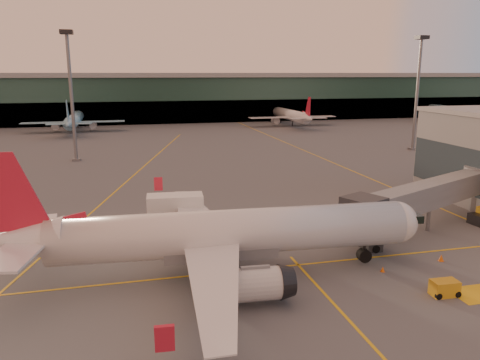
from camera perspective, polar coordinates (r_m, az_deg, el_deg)
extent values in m
plane|color=#4C4F54|center=(38.85, 2.68, -13.82)|extent=(600.00, 600.00, 0.00)
cube|color=gold|center=(43.20, 0.77, -10.93)|extent=(80.00, 0.25, 0.01)
cube|color=gold|center=(80.16, -13.49, -0.05)|extent=(31.30, 115.98, 0.01)
cube|color=gold|center=(112.08, 7.28, 3.83)|extent=(0.25, 160.00, 0.01)
cube|color=gold|center=(34.15, 15.26, -18.34)|extent=(0.25, 30.00, 0.01)
cube|color=#19382D|center=(175.77, -10.70, 9.59)|extent=(400.00, 18.00, 16.00)
cube|color=gray|center=(175.52, -10.82, 12.45)|extent=(400.00, 20.00, 1.60)
cube|color=black|center=(167.57, -10.47, 8.07)|extent=(400.00, 1.00, 8.00)
cube|color=#2D3D47|center=(68.07, 25.74, 1.05)|extent=(0.30, 21.60, 6.00)
cylinder|color=slate|center=(99.86, -19.83, 9.30)|extent=(0.70, 0.70, 25.00)
cube|color=black|center=(100.04, -20.41, 16.56)|extent=(2.40, 2.40, 0.80)
cube|color=slate|center=(101.21, -19.31, 2.37)|extent=(1.60, 1.60, 0.50)
cylinder|color=slate|center=(115.41, 20.77, 9.61)|extent=(0.70, 0.70, 25.00)
cube|color=black|center=(115.56, 21.29, 15.89)|extent=(2.40, 2.40, 0.80)
cube|color=slate|center=(116.58, 20.29, 3.60)|extent=(1.60, 1.60, 0.50)
cylinder|color=silver|center=(40.98, -0.92, -6.34)|extent=(31.03, 5.90, 3.96)
sphere|color=silver|center=(45.92, 18.51, -4.89)|extent=(3.88, 3.88, 3.88)
cube|color=black|center=(46.32, 19.78, -4.20)|extent=(1.94, 2.68, 0.69)
cone|color=silver|center=(41.90, -25.14, -6.74)|extent=(6.99, 4.18, 3.76)
cube|color=silver|center=(38.70, -25.86, -8.25)|extent=(4.42, 6.91, 0.20)
cylinder|color=silver|center=(36.46, 1.86, -12.58)|extent=(4.29, 2.83, 2.57)
cylinder|color=black|center=(39.48, -3.59, -11.94)|extent=(1.87, 1.50, 1.78)
cylinder|color=black|center=(39.26, -3.60, -11.22)|extent=(0.36, 0.36, 1.09)
cube|color=silver|center=(44.89, -23.62, -5.20)|extent=(3.68, 6.62, 0.20)
cylinder|color=silver|center=(47.42, -1.19, -6.41)|extent=(4.29, 2.83, 2.57)
cylinder|color=black|center=(44.18, -4.38, -9.17)|extent=(1.87, 1.50, 1.78)
cylinder|color=black|center=(43.98, -4.39, -8.51)|extent=(0.36, 0.36, 1.09)
cube|color=slate|center=(41.27, -2.47, -8.11)|extent=(9.96, 3.78, 1.58)
cylinder|color=black|center=(45.61, 14.87, -8.86)|extent=(1.29, 0.87, 1.25)
cube|color=slate|center=(56.48, 22.17, -1.59)|extent=(23.51, 12.71, 2.70)
cube|color=#2D3035|center=(47.12, 14.78, -3.81)|extent=(4.51, 4.51, 3.00)
cube|color=#2D3035|center=(49.51, 15.62, -6.77)|extent=(1.60, 2.40, 2.40)
cylinder|color=black|center=(48.89, 16.20, -8.06)|extent=(0.80, 0.40, 0.80)
cylinder|color=black|center=(50.67, 14.96, -7.23)|extent=(0.80, 0.40, 0.80)
cylinder|color=slate|center=(57.20, 21.93, -4.29)|extent=(0.50, 0.50, 2.96)
cylinder|color=slate|center=(67.94, 27.13, -2.16)|extent=(2.40, 2.40, 2.96)
cube|color=red|center=(52.00, -7.48, -5.93)|extent=(3.49, 2.73, 1.55)
cube|color=silver|center=(51.27, -7.91, -3.37)|extent=(6.18, 3.05, 2.90)
cylinder|color=black|center=(50.92, -9.53, -6.79)|extent=(0.96, 0.43, 0.93)
cylinder|color=black|center=(51.01, -5.32, -6.62)|extent=(0.96, 0.43, 0.93)
cube|color=gold|center=(41.84, 23.66, -11.97)|extent=(2.17, 1.36, 1.27)
cylinder|color=black|center=(41.15, 23.05, -12.90)|extent=(0.54, 0.29, 0.53)
cylinder|color=black|center=(42.08, 25.00, -12.51)|extent=(0.54, 0.29, 0.53)
cone|color=#E15E0B|center=(48.95, 23.33, -8.71)|extent=(0.50, 0.50, 0.64)
cube|color=#E15E0B|center=(49.06, 23.29, -9.04)|extent=(0.43, 0.43, 0.03)
cone|color=#E15E0B|center=(58.72, -8.18, -4.26)|extent=(0.43, 0.43, 0.54)
cube|color=#E15E0B|center=(58.80, -8.17, -4.50)|extent=(0.37, 0.37, 0.03)
cone|color=#E15E0B|center=(44.69, 17.00, -10.36)|extent=(0.38, 0.38, 0.48)
cube|color=#E15E0B|center=(44.78, 16.98, -10.63)|extent=(0.33, 0.33, 0.03)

